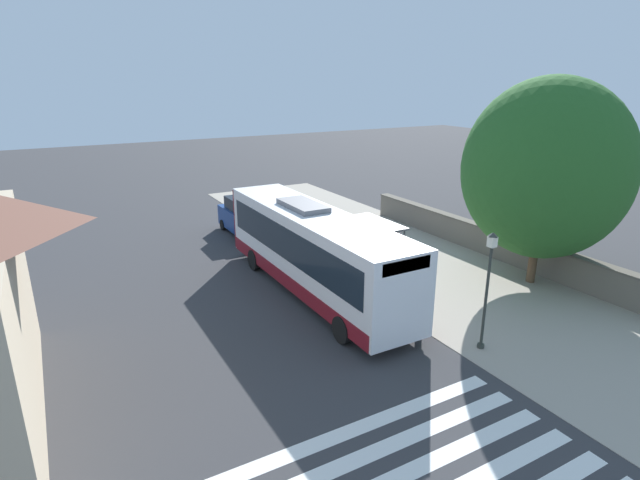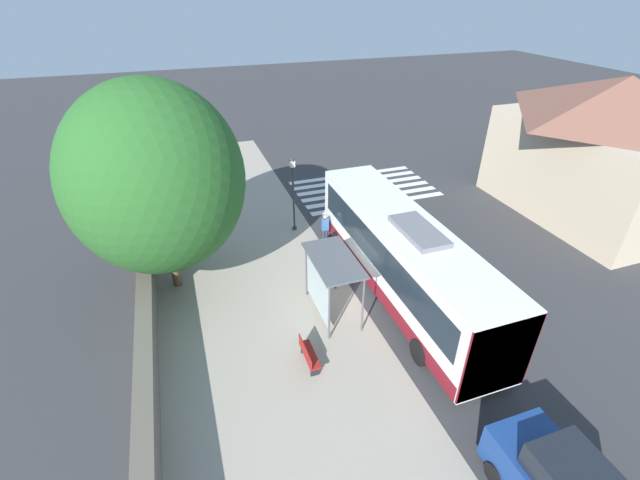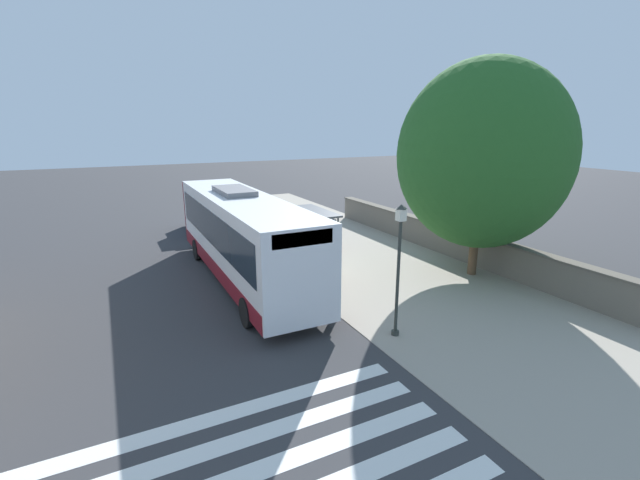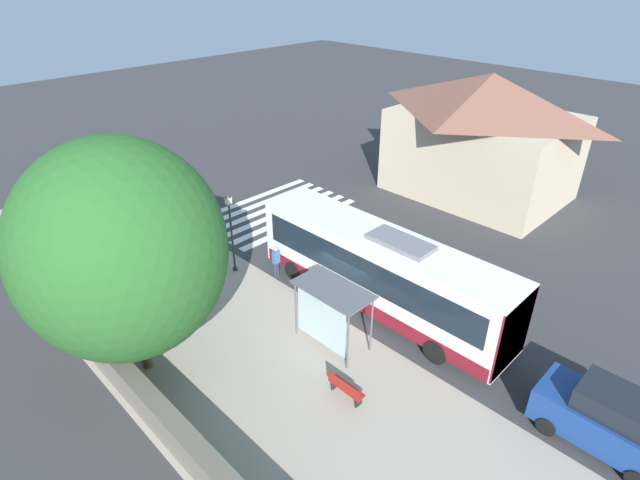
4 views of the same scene
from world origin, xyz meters
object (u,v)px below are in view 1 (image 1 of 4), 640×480
at_px(bus_shelter, 376,232).
at_px(parked_car_behind_bus, 244,217).
at_px(bench, 374,247).
at_px(street_lamp_near, 488,282).
at_px(shade_tree, 546,169).
at_px(bus, 313,250).
at_px(pedestrian, 420,307).

bearing_deg(bus_shelter, parked_car_behind_bus, -73.55).
height_order(bench, street_lamp_near, street_lamp_near).
distance_m(street_lamp_near, shade_tree, 7.66).
distance_m(bus, shade_tree, 10.49).
distance_m(bench, shade_tree, 9.02).
height_order(pedestrian, parked_car_behind_bus, parked_car_behind_bus).
xyz_separation_m(bus_shelter, pedestrian, (1.71, 5.26, -1.20)).
distance_m(bus, parked_car_behind_bus, 9.70).
bearing_deg(bench, shade_tree, 123.04).
bearing_deg(street_lamp_near, bus, -68.45).
bearing_deg(pedestrian, shade_tree, -170.99).
relative_size(street_lamp_near, shade_tree, 0.46).
distance_m(bus, street_lamp_near, 7.54).
height_order(bus_shelter, pedestrian, bus_shelter).
xyz_separation_m(pedestrian, parked_car_behind_bus, (1.08, -14.70, 0.04)).
xyz_separation_m(bench, street_lamp_near, (2.26, 9.57, 2.02)).
bearing_deg(pedestrian, street_lamp_near, 119.87).
distance_m(bench, parked_car_behind_bus, 8.36).
relative_size(bus_shelter, parked_car_behind_bus, 0.76).
bearing_deg(parked_car_behind_bus, shade_tree, 122.59).
relative_size(bus, shade_tree, 1.35).
xyz_separation_m(bus_shelter, street_lamp_near, (0.60, 7.19, 0.29)).
height_order(bus_shelter, parked_car_behind_bus, bus_shelter).
bearing_deg(shade_tree, parked_car_behind_bus, -57.41).
relative_size(pedestrian, street_lamp_near, 0.41).
bearing_deg(bus_shelter, street_lamp_near, 85.21).
xyz_separation_m(bus, parked_car_behind_bus, (-0.58, -9.64, -0.93)).
bearing_deg(shade_tree, bench, -56.96).
relative_size(pedestrian, shade_tree, 0.19).
xyz_separation_m(bench, shade_tree, (-4.19, 6.44, 4.72)).
xyz_separation_m(pedestrian, shade_tree, (-7.55, -1.20, 4.20)).
xyz_separation_m(bus, bus_shelter, (-3.36, -0.20, 0.23)).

